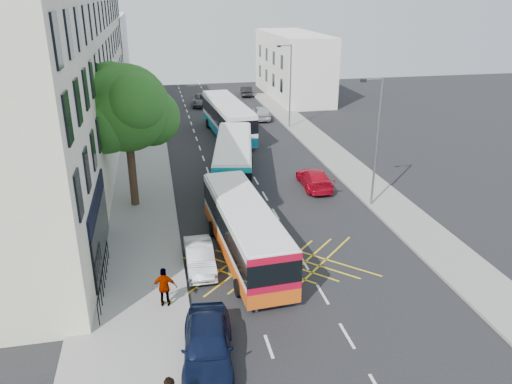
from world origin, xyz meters
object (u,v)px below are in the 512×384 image
pedestrian_far (165,287)px  parked_car_blue (208,345)px  street_tree (126,109)px  distant_car_grey (202,100)px  parked_car_silver (200,257)px  lamp_near (376,136)px  bus_far (228,118)px  bus_near (245,230)px  bus_mid (234,160)px  red_hatchback (314,178)px  lamp_far (289,82)px  distant_car_silver (261,113)px  distant_car_dark (246,91)px

pedestrian_far → parked_car_blue: bearing=119.2°
street_tree → distant_car_grey: street_tree is taller
parked_car_silver → street_tree: bearing=111.1°
lamp_near → bus_far: (-6.34, 18.59, -2.88)m
bus_near → pedestrian_far: size_ratio=5.80×
bus_near → bus_mid: size_ratio=0.94×
bus_mid → red_hatchback: size_ratio=2.47×
bus_mid → pedestrian_far: bearing=-99.4°
street_tree → bus_far: size_ratio=0.74×
lamp_far → parked_car_blue: bearing=-110.0°
bus_far → red_hatchback: size_ratio=2.65×
bus_far → bus_near: bearing=-100.5°
parked_car_blue → distant_car_grey: (4.44, 44.99, -0.09)m
bus_far → distant_car_grey: (-1.02, 14.00, -1.05)m
lamp_far → distant_car_silver: (-1.85, 4.37, -3.89)m
bus_mid → distant_car_silver: size_ratio=2.62×
bus_near → lamp_far: bearing=66.4°
lamp_near → bus_far: 19.85m
street_tree → bus_far: (8.36, 15.62, -4.55)m
parked_car_blue → distant_car_dark: bearing=84.3°
bus_mid → distant_car_dark: bus_mid is taller
lamp_far → distant_car_grey: (-7.36, 12.59, -3.92)m
lamp_far → distant_car_silver: bearing=113.0°
street_tree → distant_car_grey: size_ratio=1.77×
lamp_near → parked_car_silver: lamp_near is taller
street_tree → parked_car_silver: size_ratio=2.31×
distant_car_dark → bus_mid: bearing=84.4°
lamp_far → distant_car_grey: bearing=120.3°
bus_near → bus_mid: (1.24, 11.03, 0.07)m
lamp_near → distant_car_grey: 33.64m
parked_car_silver → distant_car_silver: distant_car_silver is taller
lamp_far → distant_car_dark: 18.02m
lamp_far → bus_near: (-9.01, -24.84, -3.08)m
lamp_near → red_hatchback: size_ratio=1.78×
lamp_near → distant_car_grey: (-7.36, 32.59, -3.92)m
distant_car_grey → distant_car_silver: (5.51, -8.22, 0.03)m
distant_car_grey → distant_car_dark: (6.35, 4.96, -0.05)m
lamp_near → pedestrian_far: size_ratio=4.43×
street_tree → bus_mid: street_tree is taller
street_tree → parked_car_silver: bearing=-68.9°
bus_near → parked_car_blue: bus_near is taller
lamp_near → bus_near: lamp_near is taller
bus_near → distant_car_grey: bearing=83.8°
distant_car_dark → red_hatchback: bearing=94.1°
lamp_far → bus_far: 7.10m
red_hatchback → distant_car_dark: bearing=-90.4°
distant_car_silver → distant_car_dark: size_ratio=1.08×
bus_far → distant_car_silver: size_ratio=2.81×
distant_car_grey → parked_car_silver: bearing=-89.6°
distant_car_grey → distant_car_silver: 9.90m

